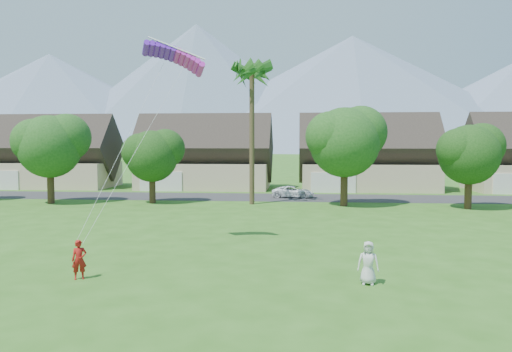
# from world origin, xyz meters

# --- Properties ---
(ground) EXTENTS (500.00, 500.00, 0.00)m
(ground) POSITION_xyz_m (0.00, 0.00, 0.00)
(ground) COLOR #2D6019
(ground) RESTS_ON ground
(street) EXTENTS (90.00, 7.00, 0.01)m
(street) POSITION_xyz_m (0.00, 34.00, 0.01)
(street) COLOR #2D2D30
(street) RESTS_ON ground
(kite_flyer) EXTENTS (0.69, 0.60, 1.59)m
(kite_flyer) POSITION_xyz_m (-6.63, 3.99, 0.80)
(kite_flyer) COLOR #A51712
(kite_flyer) RESTS_ON ground
(watcher) EXTENTS (0.89, 0.63, 1.69)m
(watcher) POSITION_xyz_m (4.88, 4.27, 0.85)
(watcher) COLOR silver
(watcher) RESTS_ON ground
(parked_car) EXTENTS (4.33, 2.43, 1.14)m
(parked_car) POSITION_xyz_m (1.56, 34.00, 0.57)
(parked_car) COLOR white
(parked_car) RESTS_ON ground
(mountain_ridge) EXTENTS (540.00, 240.00, 70.00)m
(mountain_ridge) POSITION_xyz_m (10.40, 260.00, 29.07)
(mountain_ridge) COLOR slate
(mountain_ridge) RESTS_ON ground
(houses_row) EXTENTS (72.75, 8.19, 8.86)m
(houses_row) POSITION_xyz_m (0.49, 42.99, 3.44)
(houses_row) COLOR beige
(houses_row) RESTS_ON ground
(tree_row) EXTENTS (62.27, 6.67, 8.45)m
(tree_row) POSITION_xyz_m (-1.14, 27.92, 4.89)
(tree_row) COLOR #47301C
(tree_row) RESTS_ON ground
(fan_palm) EXTENTS (3.00, 3.00, 13.80)m
(fan_palm) POSITION_xyz_m (-2.00, 28.50, 11.80)
(fan_palm) COLOR #4C3D26
(fan_palm) RESTS_ON ground
(parafoil_kite) EXTENTS (3.39, 1.35, 0.50)m
(parafoil_kite) POSITION_xyz_m (-4.29, 10.70, 10.04)
(parafoil_kite) COLOR #691CD2
(parafoil_kite) RESTS_ON ground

